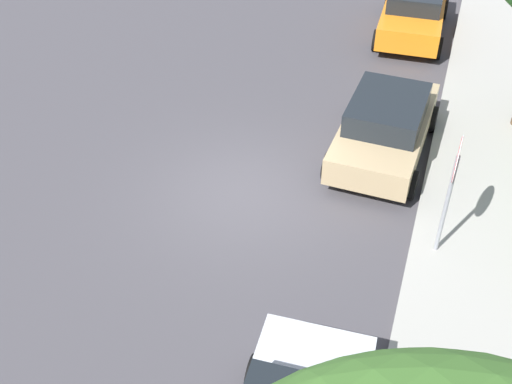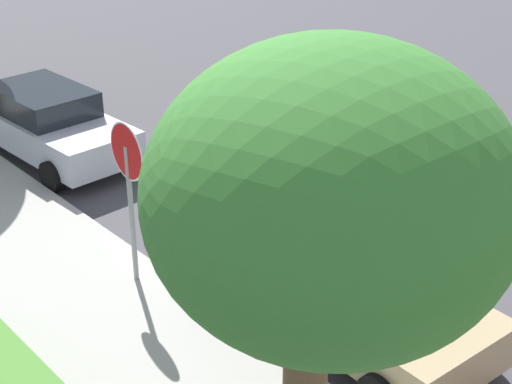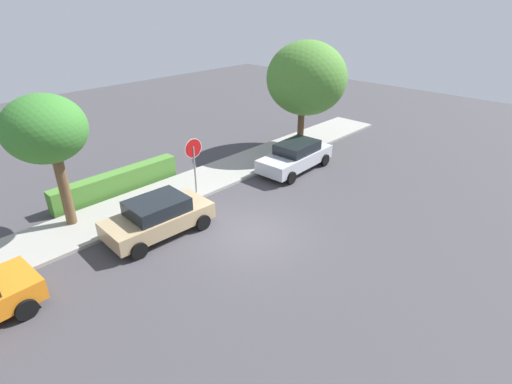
# 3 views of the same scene
# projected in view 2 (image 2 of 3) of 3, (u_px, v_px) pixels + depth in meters

# --- Properties ---
(ground_plane) EXTENTS (60.00, 60.00, 0.00)m
(ground_plane) POSITION_uv_depth(u_px,v_px,m) (348.00, 218.00, 14.41)
(ground_plane) COLOR #423F44
(sidewalk_curb) EXTENTS (32.00, 2.79, 0.14)m
(sidewalk_curb) POSITION_uv_depth(u_px,v_px,m) (109.00, 322.00, 11.38)
(sidewalk_curb) COLOR #9E9B93
(sidewalk_curb) RESTS_ON ground_plane
(stop_sign) EXTENTS (0.90, 0.08, 2.76)m
(stop_sign) POSITION_uv_depth(u_px,v_px,m) (128.00, 175.00, 11.51)
(stop_sign) COLOR gray
(stop_sign) RESTS_ON ground_plane
(parked_car_tan) EXTENTS (4.21, 2.21, 1.48)m
(parked_car_tan) POSITION_uv_depth(u_px,v_px,m) (354.00, 290.00, 10.88)
(parked_car_tan) COLOR tan
(parked_car_tan) RESTS_ON ground_plane
(parked_car_silver) EXTENTS (4.61, 2.15, 1.51)m
(parked_car_silver) POSITION_uv_depth(u_px,v_px,m) (47.00, 122.00, 16.61)
(parked_car_silver) COLOR silver
(parked_car_silver) RESTS_ON ground_plane
(street_tree_mid_block) EXTENTS (2.96, 2.96, 5.36)m
(street_tree_mid_block) POSITION_uv_depth(u_px,v_px,m) (330.00, 202.00, 6.07)
(street_tree_mid_block) COLOR brown
(street_tree_mid_block) RESTS_ON ground_plane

